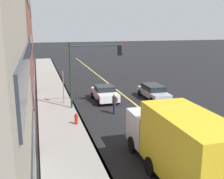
{
  "coord_description": "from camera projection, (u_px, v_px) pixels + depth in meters",
  "views": [
    {
      "loc": [
        -19.39,
        8.45,
        7.02
      ],
      "look_at": [
        0.66,
        2.84,
        2.1
      ],
      "focal_mm": 43.53,
      "sensor_mm": 36.0,
      "label": 1
    }
  ],
  "objects": [
    {
      "name": "curb_edge",
      "position": [
        81.0,
        119.0,
        20.55
      ],
      "size": [
        80.0,
        0.16,
        0.15
      ],
      "primitive_type": "cube",
      "color": "slate",
      "rests_on": "ground"
    },
    {
      "name": "street_sign_post",
      "position": [
        63.0,
        85.0,
        24.19
      ],
      "size": [
        0.6,
        0.08,
        3.17
      ],
      "color": "slate",
      "rests_on": "ground"
    },
    {
      "name": "sidewalk_slab",
      "position": [
        61.0,
        121.0,
        20.15
      ],
      "size": [
        80.0,
        3.21,
        0.15
      ],
      "primitive_type": "cube",
      "color": "gray",
      "rests_on": "ground"
    },
    {
      "name": "ground",
      "position": [
        148.0,
        114.0,
        22.0
      ],
      "size": [
        200.0,
        200.0,
        0.0
      ],
      "primitive_type": "plane",
      "color": "black"
    },
    {
      "name": "lane_stripe_center",
      "position": [
        148.0,
        114.0,
        22.0
      ],
      "size": [
        80.0,
        0.16,
        0.01
      ],
      "primitive_type": "cube",
      "color": "#D8CC4C",
      "rests_on": "ground"
    },
    {
      "name": "pedestrian_with_backpack",
      "position": [
        115.0,
        102.0,
        21.91
      ],
      "size": [
        0.4,
        0.36,
        1.68
      ],
      "color": "#262D4C",
      "rests_on": "ground"
    },
    {
      "name": "car_silver",
      "position": [
        153.0,
        92.0,
        26.51
      ],
      "size": [
        4.59,
        1.89,
        1.37
      ],
      "color": "#A8AAB2",
      "rests_on": "ground"
    },
    {
      "name": "car_white",
      "position": [
        105.0,
        93.0,
        25.78
      ],
      "size": [
        4.03,
        2.05,
        1.45
      ],
      "color": "silver",
      "rests_on": "ground"
    },
    {
      "name": "fire_hydrant",
      "position": [
        76.0,
        120.0,
        19.34
      ],
      "size": [
        0.24,
        0.24,
        0.94
      ],
      "color": "red",
      "rests_on": "ground"
    },
    {
      "name": "truck_yellow",
      "position": [
        179.0,
        143.0,
        12.49
      ],
      "size": [
        7.63,
        2.53,
        3.34
      ],
      "color": "silver",
      "rests_on": "ground"
    },
    {
      "name": "traffic_light_mast",
      "position": [
        91.0,
        63.0,
        22.87
      ],
      "size": [
        0.28,
        4.63,
        5.69
      ],
      "color": "#1E3823",
      "rests_on": "ground"
    }
  ]
}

